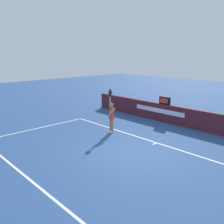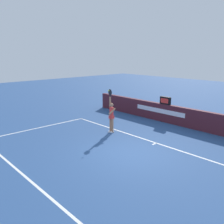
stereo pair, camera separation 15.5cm
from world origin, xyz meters
name	(u,v)px [view 2 (the right image)]	position (x,y,z in m)	size (l,w,h in m)	color
ground_plane	(131,153)	(0.00, 0.00, 0.00)	(60.00, 60.00, 0.00)	navy
court_lines	(111,161)	(0.00, -1.18, 0.00)	(12.29, 6.07, 0.00)	white
back_wall	(193,119)	(0.00, 5.18, 0.56)	(15.43, 0.28, 1.12)	#471B26
speed_display	(165,101)	(-1.95, 5.18, 1.35)	(0.70, 0.20, 0.46)	black
tennis_player	(111,115)	(-2.66, 1.32, 0.97)	(0.41, 0.47, 2.36)	#A37254
tennis_ball	(109,91)	(-2.54, 1.03, 2.33)	(0.07, 0.07, 0.07)	#C8E331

